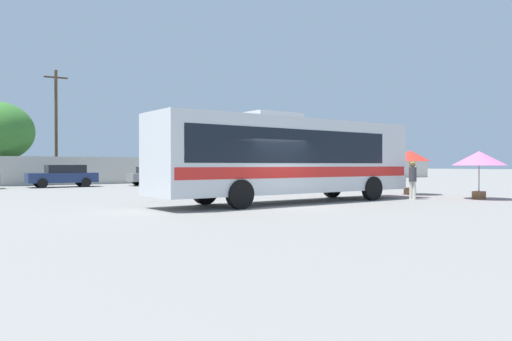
{
  "coord_description": "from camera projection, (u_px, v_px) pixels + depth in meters",
  "views": [
    {
      "loc": [
        -10.45,
        -14.61,
        1.56
      ],
      "look_at": [
        2.08,
        5.12,
        1.28
      ],
      "focal_mm": 33.9,
      "sensor_mm": 36.0,
      "label": 1
    }
  ],
  "objects": [
    {
      "name": "ground_plane",
      "position": [
        176.0,
        193.0,
        26.39
      ],
      "size": [
        300.0,
        300.0,
        0.0
      ],
      "primitive_type": "plane",
      "color": "gray"
    },
    {
      "name": "perimeter_wall",
      "position": [
        103.0,
        170.0,
        38.98
      ],
      "size": [
        80.0,
        0.3,
        2.18
      ],
      "primitive_type": "cube",
      "color": "beige",
      "rests_on": "ground_plane"
    },
    {
      "name": "coach_bus_silver_red",
      "position": [
        287.0,
        155.0,
        19.81
      ],
      "size": [
        12.16,
        3.35,
        3.64
      ],
      "color": "silver",
      "rests_on": "ground_plane"
    },
    {
      "name": "attendant_by_bus_door",
      "position": [
        413.0,
        178.0,
        21.72
      ],
      "size": [
        0.43,
        0.43,
        1.69
      ],
      "color": "silver",
      "rests_on": "ground_plane"
    },
    {
      "name": "vendor_umbrella_near_gate_pink",
      "position": [
        479.0,
        159.0,
        21.8
      ],
      "size": [
        2.32,
        2.32,
        2.17
      ],
      "color": "gray",
      "rests_on": "ground_plane"
    },
    {
      "name": "vendor_umbrella_secondary_red",
      "position": [
        410.0,
        157.0,
        25.12
      ],
      "size": [
        2.03,
        2.03,
        2.31
      ],
      "color": "gray",
      "rests_on": "ground_plane"
    },
    {
      "name": "parked_car_third_dark_blue",
      "position": [
        63.0,
        175.0,
        33.63
      ],
      "size": [
        4.58,
        2.04,
        1.55
      ],
      "color": "navy",
      "rests_on": "ground_plane"
    },
    {
      "name": "parked_car_rightmost_grey",
      "position": [
        155.0,
        175.0,
        36.27
      ],
      "size": [
        4.06,
        2.1,
        1.42
      ],
      "color": "slate",
      "rests_on": "ground_plane"
    },
    {
      "name": "utility_pole_near",
      "position": [
        56.0,
        125.0,
        39.12
      ],
      "size": [
        1.8,
        0.24,
        9.23
      ],
      "color": "#4C3823",
      "rests_on": "ground_plane"
    }
  ]
}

